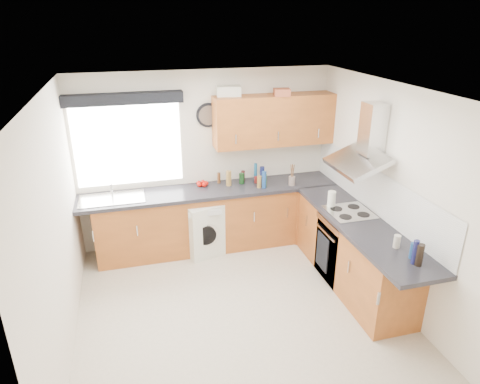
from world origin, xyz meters
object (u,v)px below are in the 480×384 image
object	(u,v)px
upper_cabinets	(274,120)
washing_machine	(203,227)
extractor_hood	(365,145)
oven	(346,247)

from	to	relation	value
upper_cabinets	washing_machine	xyz separation A→B (m)	(-1.10, -0.23, -1.41)
extractor_hood	washing_machine	world-z (taller)	extractor_hood
extractor_hood	upper_cabinets	xyz separation A→B (m)	(-0.65, 1.33, 0.03)
oven	upper_cabinets	distance (m)	1.99
extractor_hood	washing_machine	bearing A→B (deg)	147.85
oven	washing_machine	size ratio (longest dim) A/B	1.10
oven	extractor_hood	bearing A→B (deg)	-0.00
oven	extractor_hood	world-z (taller)	extractor_hood
oven	washing_machine	world-z (taller)	oven
extractor_hood	upper_cabinets	distance (m)	1.48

